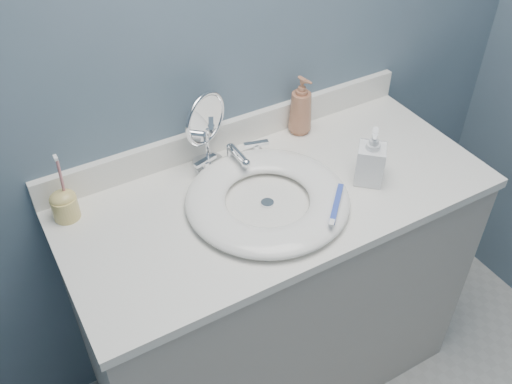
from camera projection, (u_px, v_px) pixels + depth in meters
back_wall at (228, 48)px, 1.58m from camera, size 2.20×0.02×2.40m
vanity_cabinet at (274, 295)px, 1.90m from camera, size 1.20×0.55×0.85m
countertop at (277, 196)px, 1.61m from camera, size 1.22×0.57×0.03m
backsplash at (233, 133)px, 1.75m from camera, size 1.22×0.02×0.09m
basin at (267, 199)px, 1.55m from camera, size 0.45×0.45×0.04m
drain at (267, 203)px, 1.56m from camera, size 0.04×0.04×0.01m
faucet at (233, 158)px, 1.68m from camera, size 0.25×0.13×0.07m
makeup_mirror at (206, 127)px, 1.62m from camera, size 0.16×0.09×0.24m
soap_bottle_amber at (301, 105)px, 1.77m from camera, size 0.09×0.09×0.19m
soap_bottle_clear at (372, 156)px, 1.59m from camera, size 0.11×0.11×0.17m
toothbrush_holder at (64, 204)px, 1.50m from camera, size 0.07×0.07×0.20m
toothbrush_lying at (336, 205)px, 1.50m from camera, size 0.13×0.13×0.02m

